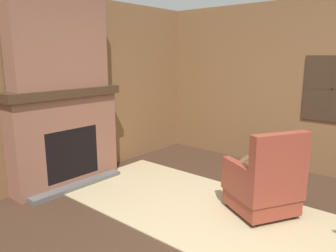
% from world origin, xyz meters
% --- Properties ---
extents(ground_plane, '(14.00, 14.00, 0.00)m').
position_xyz_m(ground_plane, '(0.00, 0.00, 0.00)').
color(ground_plane, '#3D281C').
extents(wood_panel_wall_left, '(0.06, 5.92, 2.59)m').
position_xyz_m(wood_panel_wall_left, '(-2.69, 0.00, 1.29)').
color(wood_panel_wall_left, brown).
rests_on(wood_panel_wall_left, ground).
extents(wood_panel_wall_back, '(5.92, 0.09, 2.59)m').
position_xyz_m(wood_panel_wall_back, '(0.00, 2.69, 1.29)').
color(wood_panel_wall_back, brown).
rests_on(wood_panel_wall_back, ground).
extents(fireplace_hearth, '(0.54, 1.62, 1.34)m').
position_xyz_m(fireplace_hearth, '(-2.48, 0.00, 0.66)').
color(fireplace_hearth, brown).
rests_on(fireplace_hearth, ground).
extents(chimney_breast, '(0.29, 1.34, 1.23)m').
position_xyz_m(chimney_breast, '(-2.49, 0.00, 1.95)').
color(chimney_breast, brown).
rests_on(chimney_breast, fireplace_hearth).
extents(area_rug, '(3.98, 1.68, 0.01)m').
position_xyz_m(area_rug, '(-0.43, 0.57, 0.01)').
color(area_rug, tan).
rests_on(area_rug, ground).
extents(armchair, '(0.90, 0.91, 1.00)m').
position_xyz_m(armchair, '(0.01, 0.89, 0.36)').
color(armchair, brown).
rests_on(armchair, ground).
extents(firewood_stack, '(0.41, 0.43, 0.22)m').
position_xyz_m(firewood_stack, '(-0.77, 2.01, 0.10)').
color(firewood_stack, brown).
rests_on(firewood_stack, ground).
extents(oil_lamp_vase, '(0.12, 0.12, 0.31)m').
position_xyz_m(oil_lamp_vase, '(-2.53, -0.33, 1.45)').
color(oil_lamp_vase, '#B24C42').
rests_on(oil_lamp_vase, fireplace_hearth).
extents(storage_case, '(0.13, 0.26, 0.11)m').
position_xyz_m(storage_case, '(-2.53, 0.37, 1.39)').
color(storage_case, brown).
rests_on(storage_case, fireplace_hearth).
extents(decorative_plate_on_mantel, '(0.06, 0.24, 0.24)m').
position_xyz_m(decorative_plate_on_mantel, '(-2.55, -0.08, 1.46)').
color(decorative_plate_on_mantel, red).
rests_on(decorative_plate_on_mantel, fireplace_hearth).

